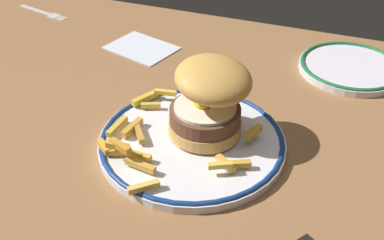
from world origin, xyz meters
The scene contains 7 objects.
ground_plane centered at (0.00, 0.00, -2.00)cm, with size 145.19×87.30×4.00cm, color olive.
dinner_plate centered at (5.03, -1.95, 0.84)cm, with size 27.03×27.03×1.60cm.
burger centered at (6.70, 0.39, 7.06)cm, with size 15.08×14.88×11.45cm.
fries_pile centered at (0.48, -5.08, 2.35)cm, with size 21.60×22.49×2.76cm.
side_plate centered at (24.23, 28.74, 0.83)cm, with size 18.57×18.57×1.60cm.
fork centered at (-44.02, 31.12, 0.18)cm, with size 14.36×4.46×0.36cm.
napkin centered at (-15.34, 23.21, 0.20)cm, with size 12.82×9.54×0.40cm, color silver.
Camera 1 is at (24.11, -51.78, 42.97)cm, focal length 44.05 mm.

